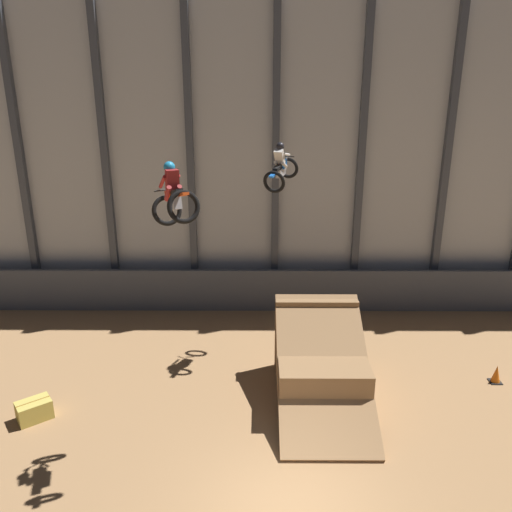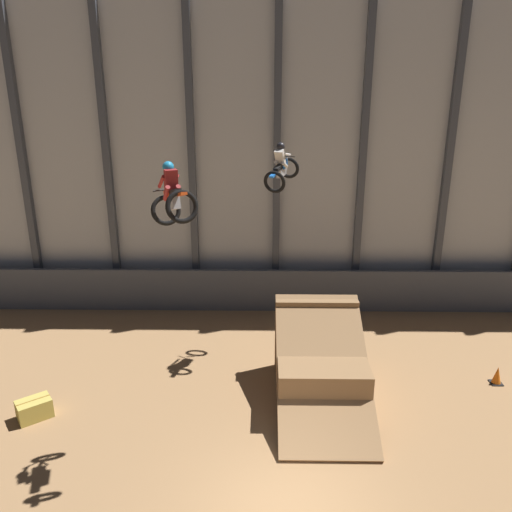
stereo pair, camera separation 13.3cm
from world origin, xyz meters
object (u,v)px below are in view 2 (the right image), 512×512
object	(u,v)px
rider_bike_right_air	(281,168)
hay_bale_trackside	(34,409)
rider_bike_left_air	(172,199)
dirt_ramp	(319,364)
traffic_cone_near_ramp	(497,375)

from	to	relation	value
rider_bike_right_air	hay_bale_trackside	size ratio (longest dim) A/B	1.72
rider_bike_right_air	rider_bike_left_air	bearing A→B (deg)	-95.04
dirt_ramp	hay_bale_trackside	distance (m)	8.29
traffic_cone_near_ramp	hay_bale_trackside	world-z (taller)	traffic_cone_near_ramp
traffic_cone_near_ramp	rider_bike_right_air	bearing A→B (deg)	160.03
rider_bike_left_air	hay_bale_trackside	xyz separation A→B (m)	(-4.38, 0.84, -6.20)
traffic_cone_near_ramp	hay_bale_trackside	distance (m)	13.94
rider_bike_left_air	rider_bike_right_air	size ratio (longest dim) A/B	0.97
rider_bike_left_air	rider_bike_right_air	distance (m)	5.87
dirt_ramp	rider_bike_right_air	size ratio (longest dim) A/B	2.55
traffic_cone_near_ramp	hay_bale_trackside	bearing A→B (deg)	-172.01
dirt_ramp	rider_bike_right_air	distance (m)	6.32
traffic_cone_near_ramp	rider_bike_left_air	bearing A→B (deg)	-163.57
dirt_ramp	traffic_cone_near_ramp	size ratio (longest dim) A/B	8.16
rider_bike_right_air	traffic_cone_near_ramp	xyz separation A→B (m)	(6.80, -2.47, -6.12)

